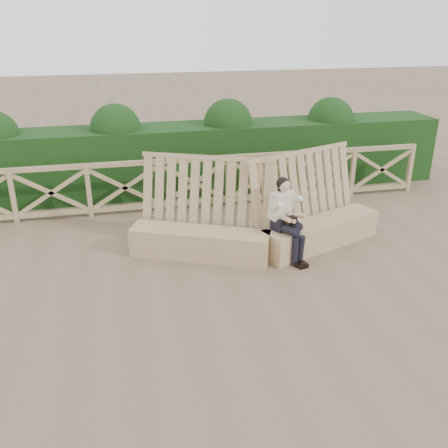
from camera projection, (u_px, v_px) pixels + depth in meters
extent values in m
plane|color=brown|center=(235.00, 289.00, 7.46)|extent=(60.00, 60.00, 0.00)
cube|color=#907152|center=(200.00, 243.00, 8.38)|extent=(2.33, 1.42, 0.49)
cube|color=#907152|center=(203.00, 206.00, 8.40)|extent=(2.31, 1.38, 1.60)
cube|color=#907152|center=(320.00, 233.00, 8.77)|extent=(2.35, 1.32, 0.49)
cube|color=#907152|center=(312.00, 198.00, 8.75)|extent=(2.34, 1.28, 1.60)
cube|color=black|center=(282.00, 223.00, 8.28)|extent=(0.41, 0.37, 0.20)
cube|color=beige|center=(281.00, 205.00, 8.19)|extent=(0.45, 0.40, 0.49)
sphere|color=tan|center=(284.00, 185.00, 8.02)|extent=(0.26, 0.26, 0.20)
sphere|color=black|center=(283.00, 183.00, 8.03)|extent=(0.29, 0.29, 0.21)
cylinder|color=black|center=(287.00, 229.00, 8.10)|extent=(0.31, 0.44, 0.14)
cylinder|color=black|center=(293.00, 223.00, 8.17)|extent=(0.32, 0.45, 0.15)
cylinder|color=black|center=(295.00, 252.00, 8.07)|extent=(0.15, 0.15, 0.49)
cylinder|color=black|center=(300.00, 250.00, 8.12)|extent=(0.15, 0.15, 0.49)
cube|color=black|center=(298.00, 265.00, 8.09)|extent=(0.17, 0.24, 0.07)
cube|color=black|center=(303.00, 263.00, 8.13)|extent=(0.17, 0.24, 0.07)
cube|color=black|center=(291.00, 221.00, 8.13)|extent=(0.25, 0.21, 0.14)
cube|color=black|center=(297.00, 221.00, 7.99)|extent=(0.09, 0.10, 0.11)
cube|color=#917A54|center=(194.00, 160.00, 10.19)|extent=(10.10, 0.07, 0.10)
cube|color=#917A54|center=(195.00, 202.00, 10.55)|extent=(10.10, 0.07, 0.10)
cube|color=black|center=(185.00, 158.00, 11.39)|extent=(12.00, 1.20, 1.50)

